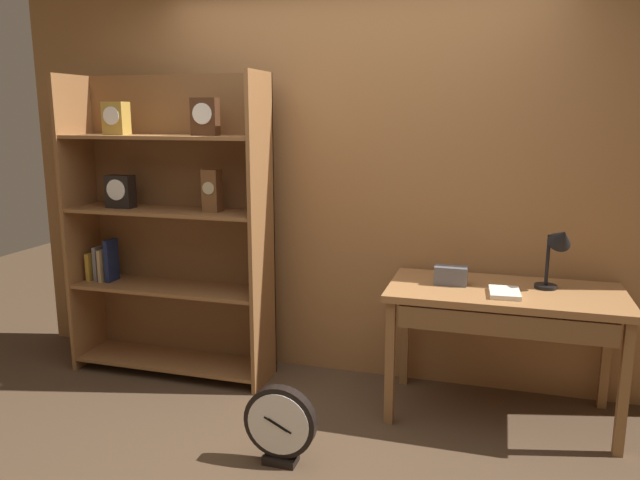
% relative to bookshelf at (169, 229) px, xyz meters
% --- Properties ---
extents(back_wood_panel, '(4.80, 0.05, 2.60)m').
position_rel_bookshelf_xyz_m(back_wood_panel, '(1.19, 0.32, 0.32)').
color(back_wood_panel, '#9E6B3D').
rests_on(back_wood_panel, ground).
extents(bookshelf, '(1.35, 0.38, 1.98)m').
position_rel_bookshelf_xyz_m(bookshelf, '(0.00, 0.00, 0.00)').
color(bookshelf, brown).
rests_on(bookshelf, ground).
extents(workbench, '(1.29, 0.65, 0.76)m').
position_rel_bookshelf_xyz_m(workbench, '(2.15, -0.09, -0.31)').
color(workbench, '#9E6B3D').
rests_on(workbench, ground).
extents(desk_lamp, '(0.21, 0.21, 0.39)m').
position_rel_bookshelf_xyz_m(desk_lamp, '(2.42, -0.01, 0.03)').
color(desk_lamp, black).
rests_on(desk_lamp, workbench).
extents(toolbox_small, '(0.18, 0.10, 0.11)m').
position_rel_bookshelf_xyz_m(toolbox_small, '(1.85, -0.05, -0.17)').
color(toolbox_small, '#595960').
rests_on(toolbox_small, workbench).
extents(open_repair_manual, '(0.17, 0.23, 0.02)m').
position_rel_bookshelf_xyz_m(open_repair_manual, '(2.15, -0.18, -0.21)').
color(open_repair_manual, silver).
rests_on(open_repair_manual, workbench).
extents(round_clock_large, '(0.37, 0.11, 0.41)m').
position_rel_bookshelf_xyz_m(round_clock_large, '(1.11, -0.90, -0.77)').
color(round_clock_large, black).
rests_on(round_clock_large, ground).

